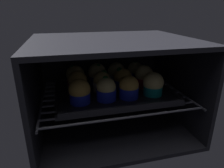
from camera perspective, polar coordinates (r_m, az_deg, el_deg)
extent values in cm
cube|color=black|center=(87.12, 0.16, -11.58)|extent=(59.00, 47.00, 1.50)
cube|color=black|center=(74.52, 0.18, 12.19)|extent=(59.00, 47.00, 1.50)
cube|color=black|center=(100.12, -3.05, 3.95)|extent=(59.00, 1.50, 34.00)
cube|color=black|center=(77.69, -20.87, -2.47)|extent=(1.50, 47.00, 34.00)
cube|color=black|center=(90.17, 18.17, 1.01)|extent=(1.50, 47.00, 34.00)
cylinder|color=#51515B|center=(64.11, 4.42, -9.47)|extent=(54.00, 0.80, 0.80)
cylinder|color=#51515B|center=(68.05, 3.15, -7.54)|extent=(54.00, 0.80, 0.80)
cylinder|color=#51515B|center=(72.09, 2.04, -5.82)|extent=(54.00, 0.80, 0.80)
cylinder|color=#51515B|center=(76.21, 1.05, -4.28)|extent=(54.00, 0.80, 0.80)
cylinder|color=#51515B|center=(80.39, 0.17, -2.89)|extent=(54.00, 0.80, 0.80)
cylinder|color=#51515B|center=(84.64, -0.63, -1.65)|extent=(54.00, 0.80, 0.80)
cylinder|color=#51515B|center=(88.94, -1.34, -0.52)|extent=(54.00, 0.80, 0.80)
cylinder|color=#51515B|center=(93.28, -1.99, 0.50)|extent=(54.00, 0.80, 0.80)
cylinder|color=#51515B|center=(97.66, -2.58, 1.43)|extent=(54.00, 0.80, 0.80)
cylinder|color=#51515B|center=(78.80, -19.29, -4.64)|extent=(0.80, 42.00, 0.80)
cylinder|color=#51515B|center=(90.42, 16.99, -1.10)|extent=(0.80, 42.00, 0.80)
cube|color=black|center=(80.86, 0.00, -1.98)|extent=(44.08, 35.17, 1.20)
cube|color=black|center=(65.41, 3.70, -6.71)|extent=(44.08, 0.80, 1.00)
cube|color=black|center=(96.20, -2.50, 2.45)|extent=(44.08, 0.80, 1.00)
cube|color=black|center=(78.43, -15.54, -2.65)|extent=(0.80, 35.17, 1.00)
cube|color=black|center=(87.91, 13.81, 0.06)|extent=(0.80, 35.17, 1.00)
cylinder|color=#1928B7|center=(69.82, -9.10, -3.74)|extent=(7.04, 7.04, 3.97)
sphere|color=gold|center=(68.69, -9.24, -1.54)|extent=(7.49, 7.49, 7.49)
sphere|color=#19511E|center=(67.75, -9.79, 0.61)|extent=(1.62, 1.62, 1.62)
cylinder|color=#1928B7|center=(71.25, -1.64, -2.96)|extent=(7.04, 7.04, 3.97)
sphere|color=#E0CC7A|center=(70.17, -1.66, -0.83)|extent=(6.81, 6.81, 6.81)
sphere|color=#1E6023|center=(69.67, -1.86, 1.48)|extent=(2.20, 2.20, 2.20)
cylinder|color=#1928B7|center=(73.20, 4.78, -2.36)|extent=(7.04, 7.04, 3.97)
sphere|color=gold|center=(72.15, 4.84, -0.31)|extent=(7.03, 7.03, 7.03)
sphere|color=#19511E|center=(71.38, 4.91, 1.32)|extent=(2.35, 2.35, 2.35)
cylinder|color=#0C8C84|center=(76.88, 11.51, -1.57)|extent=(7.04, 7.04, 3.97)
sphere|color=#E0CC7A|center=(75.84, 11.67, 0.48)|extent=(7.67, 7.67, 7.67)
sphere|color=#28702D|center=(74.95, 11.34, 2.00)|extent=(1.76, 1.76, 1.76)
cylinder|color=#7A238C|center=(77.91, -9.61, -1.13)|extent=(7.04, 7.04, 3.97)
sphere|color=gold|center=(76.79, -9.76, 1.10)|extent=(7.23, 7.23, 7.23)
sphere|color=#19511E|center=(75.74, -10.12, 2.56)|extent=(1.76, 1.76, 1.76)
cylinder|color=silver|center=(78.80, -2.86, -0.60)|extent=(7.04, 7.04, 3.97)
sphere|color=#DBBC60|center=(77.90, -2.90, 1.18)|extent=(6.72, 6.72, 6.72)
sphere|color=#28702D|center=(77.84, -2.28, 3.09)|extent=(2.51, 2.51, 2.51)
cylinder|color=#1928B7|center=(81.43, 3.09, 0.11)|extent=(7.04, 7.04, 3.97)
sphere|color=gold|center=(80.51, 3.13, 1.93)|extent=(7.31, 7.31, 7.31)
sphere|color=#19511E|center=(79.41, 2.11, 4.00)|extent=(2.10, 2.10, 2.10)
cylinder|color=red|center=(84.29, 8.92, 0.61)|extent=(7.04, 7.04, 3.97)
sphere|color=#E0CC7A|center=(83.19, 9.05, 2.82)|extent=(7.45, 7.45, 7.45)
sphere|color=#28702D|center=(81.67, 9.02, 4.10)|extent=(2.34, 2.34, 2.34)
cylinder|color=red|center=(85.95, -10.28, 0.92)|extent=(7.04, 7.04, 3.97)
sphere|color=#DBBC60|center=(85.06, -10.40, 2.71)|extent=(7.60, 7.60, 7.60)
sphere|color=#1E6023|center=(84.44, -11.21, 4.53)|extent=(2.41, 2.41, 2.41)
cylinder|color=#1928B7|center=(87.15, -4.23, 1.48)|extent=(7.04, 7.04, 3.97)
sphere|color=#E0CC7A|center=(86.20, -4.29, 3.38)|extent=(7.71, 7.71, 7.71)
sphere|color=#28702D|center=(84.36, -3.91, 5.17)|extent=(1.86, 1.86, 1.86)
cylinder|color=silver|center=(88.88, 1.21, 1.92)|extent=(7.04, 7.04, 3.97)
sphere|color=#E0CC7A|center=(87.99, 1.22, 3.71)|extent=(7.53, 7.53, 7.53)
sphere|color=#1E6023|center=(87.09, 1.51, 5.38)|extent=(1.82, 1.82, 1.82)
cylinder|color=#1928B7|center=(91.80, 6.50, 2.41)|extent=(7.04, 7.04, 3.97)
sphere|color=#E0CC7A|center=(90.95, 6.57, 4.13)|extent=(6.94, 6.94, 6.94)
sphere|color=#28702D|center=(90.26, 6.61, 5.57)|extent=(2.59, 2.59, 2.59)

